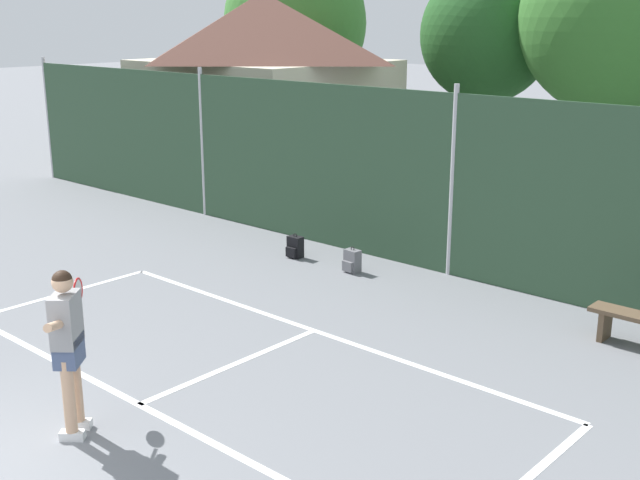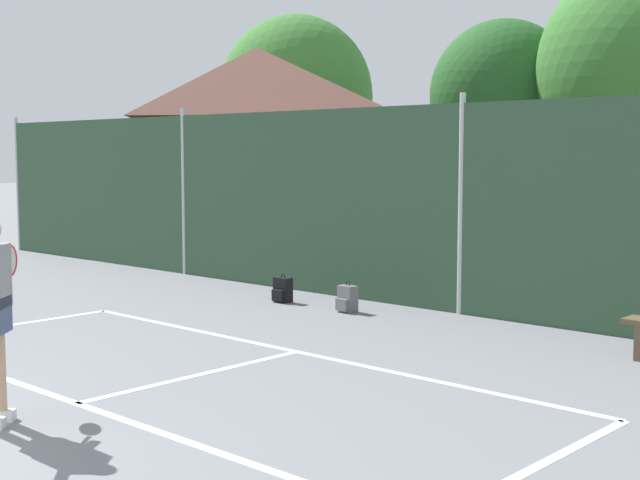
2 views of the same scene
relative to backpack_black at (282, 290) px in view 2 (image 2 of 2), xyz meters
name	(u,v)px [view 2 (image 2 of 2)]	position (x,y,z in m)	size (l,w,h in m)	color
chainlink_fence	(461,209)	(2.68, 1.07, 1.37)	(26.09, 0.09, 3.28)	#2D4C33
clubhouse_building	(257,146)	(-5.93, 5.06, 2.37)	(6.28, 5.52, 4.95)	beige
treeline_backdrop	(597,83)	(0.68, 9.62, 3.81)	(26.16, 4.47, 6.72)	brown
backpack_black	(282,290)	(0.00, 0.00, 0.00)	(0.28, 0.25, 0.46)	black
backpack_grey	(347,299)	(1.35, 0.04, 0.00)	(0.30, 0.26, 0.46)	slate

